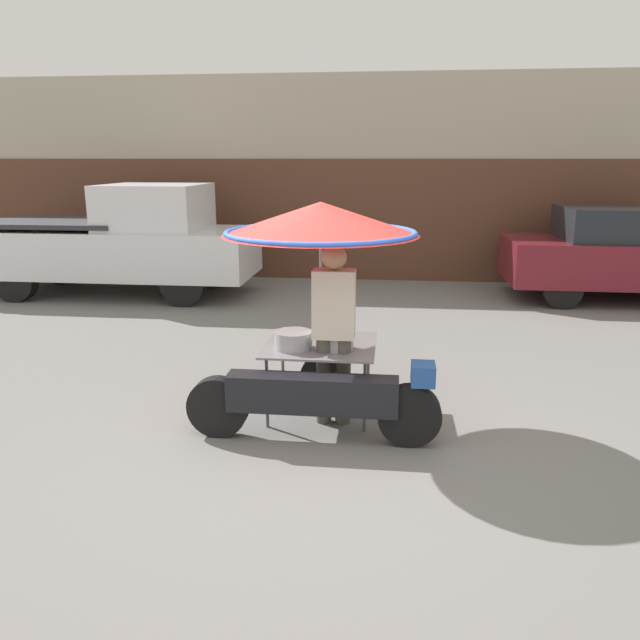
# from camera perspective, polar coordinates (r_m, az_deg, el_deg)

# --- Properties ---
(ground_plane) EXTENTS (36.00, 36.00, 0.00)m
(ground_plane) POSITION_cam_1_polar(r_m,az_deg,el_deg) (5.53, -0.38, -11.30)
(ground_plane) COLOR slate
(shopfront_building) EXTENTS (28.00, 2.06, 4.01)m
(shopfront_building) POSITION_cam_1_polar(r_m,az_deg,el_deg) (13.67, 4.16, 12.78)
(shopfront_building) COLOR #B2A893
(shopfront_building) RESTS_ON ground
(vendor_motorcycle_cart) EXTENTS (2.23, 1.81, 2.03)m
(vendor_motorcycle_cart) POSITION_cam_1_polar(r_m,az_deg,el_deg) (5.68, 0.00, 5.98)
(vendor_motorcycle_cart) COLOR black
(vendor_motorcycle_cart) RESTS_ON ground
(vendor_person) EXTENTS (0.38, 0.22, 1.68)m
(vendor_person) POSITION_cam_1_polar(r_m,az_deg,el_deg) (5.64, 1.27, -0.48)
(vendor_person) COLOR #4C473D
(vendor_person) RESTS_ON ground
(parked_car) EXTENTS (4.21, 1.82, 1.61)m
(parked_car) POSITION_cam_1_polar(r_m,az_deg,el_deg) (12.04, 26.43, 5.47)
(parked_car) COLOR black
(parked_car) RESTS_ON ground
(pickup_truck) EXTENTS (5.00, 1.83, 1.97)m
(pickup_truck) POSITION_cam_1_polar(r_m,az_deg,el_deg) (11.81, -17.67, 6.77)
(pickup_truck) COLOR black
(pickup_truck) RESTS_ON ground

